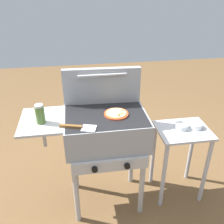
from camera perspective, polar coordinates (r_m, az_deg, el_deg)
ground_plane at (r=2.50m, az=-1.20°, el=-18.87°), size 8.00×8.00×0.00m
grill at (r=2.00m, az=-1.79°, el=-4.30°), size 0.96×0.53×0.90m
grill_lid_open at (r=2.06m, az=-2.31°, el=5.95°), size 0.63×0.09×0.30m
pizza_cheese at (r=1.93m, az=1.02°, el=-0.37°), size 0.19×0.19×0.03m
sauce_jar at (r=1.87m, az=-15.98°, el=-0.42°), size 0.07×0.07×0.14m
spatula at (r=1.78m, az=-7.65°, el=-3.42°), size 0.27×0.13×0.02m
prep_table at (r=2.32m, az=15.23°, el=-7.87°), size 0.44×0.36×0.70m
topping_bowl_near at (r=2.21m, az=15.51°, el=-3.12°), size 0.11×0.11×0.04m
topping_bowl_far at (r=2.25m, az=18.50°, el=-2.93°), size 0.11×0.11×0.04m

